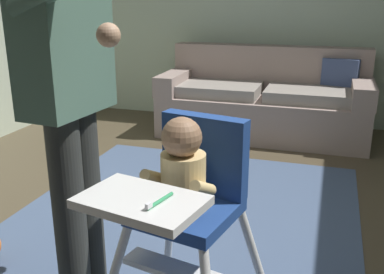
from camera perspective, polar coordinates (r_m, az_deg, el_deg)
The scene contains 5 objects.
ground at distance 2.75m, azimuth -0.80°, elevation -13.01°, with size 6.29×6.89×0.10m, color #4C412E.
area_rug at distance 2.64m, azimuth -3.09°, elevation -13.15°, with size 2.13×2.98×0.01m, color #445675.
couch at distance 4.56m, azimuth 9.28°, elevation 4.47°, with size 2.02×0.86×0.86m.
high_chair at distance 1.72m, azimuth -0.78°, elevation -6.67°, with size 0.71×0.81×0.94m.
adult_standing at distance 1.88m, azimuth -15.33°, elevation 5.35°, with size 0.51×0.53×1.71m.
Camera 1 is at (0.75, -2.25, 1.35)m, focal length 41.81 mm.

